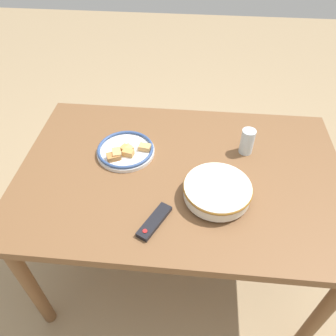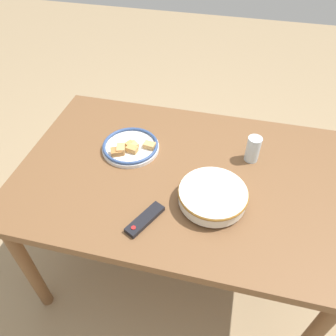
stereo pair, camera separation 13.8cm
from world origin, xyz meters
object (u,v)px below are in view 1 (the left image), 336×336
tv_remote (154,221)px  drinking_glass (247,141)px  food_plate (126,151)px  noodle_bowl (217,191)px

tv_remote → drinking_glass: drinking_glass is taller
food_plate → drinking_glass: 0.55m
tv_remote → drinking_glass: 0.57m
food_plate → tv_remote: (-0.18, 0.37, -0.01)m
food_plate → drinking_glass: (-0.55, -0.06, 0.04)m
food_plate → tv_remote: food_plate is taller
food_plate → noodle_bowl: bearing=151.2°
noodle_bowl → tv_remote: size_ratio=1.55×
noodle_bowl → food_plate: noodle_bowl is taller
noodle_bowl → drinking_glass: bearing=-114.9°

